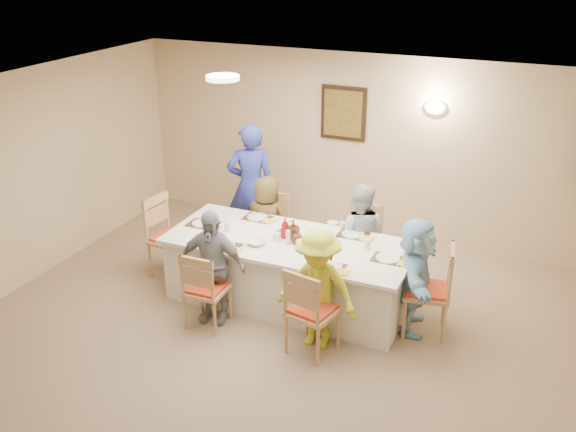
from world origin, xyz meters
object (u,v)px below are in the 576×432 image
at_px(chair_left_end, 172,237).
at_px(diner_right_end, 415,275).
at_px(chair_back_left, 271,230).
at_px(diner_front_right, 317,289).
at_px(diner_front_left, 212,266).
at_px(chair_front_right, 313,309).
at_px(diner_back_left, 267,222).
at_px(caregiver, 251,186).
at_px(chair_right_end, 427,289).
at_px(diner_back_right, 360,236).
at_px(chair_back_right, 362,245).
at_px(dining_table, 289,271).
at_px(condiment_ketchup, 285,228).
at_px(chair_front_left, 207,288).

relative_size(chair_left_end, diner_right_end, 0.80).
relative_size(chair_back_left, diner_front_right, 0.70).
bearing_deg(diner_front_left, chair_front_right, -13.11).
xyz_separation_m(diner_back_left, caregiver, (-0.45, 0.47, 0.25)).
height_order(chair_right_end, diner_back_right, diner_back_right).
relative_size(chair_back_right, chair_right_end, 0.92).
height_order(chair_back_left, diner_front_left, diner_front_left).
bearing_deg(chair_right_end, dining_table, -99.78).
bearing_deg(diner_right_end, diner_front_left, 99.09).
height_order(diner_back_left, diner_back_right, diner_back_right).
relative_size(diner_front_right, condiment_ketchup, 5.28).
xyz_separation_m(chair_back_right, diner_right_end, (0.82, -0.80, 0.17)).
distance_m(chair_front_right, diner_back_right, 1.49).
relative_size(caregiver, condiment_ketchup, 6.99).
distance_m(chair_back_right, diner_right_end, 1.16).
xyz_separation_m(chair_front_left, diner_right_end, (2.02, 0.80, 0.19)).
relative_size(diner_front_left, caregiver, 0.76).
bearing_deg(condiment_ketchup, diner_back_right, 42.94).
bearing_deg(chair_left_end, dining_table, -83.79).
distance_m(dining_table, chair_front_right, 1.00).
relative_size(chair_front_left, caregiver, 0.53).
distance_m(chair_back_right, condiment_ketchup, 1.09).
distance_m(dining_table, diner_front_right, 0.94).
bearing_deg(diner_right_end, diner_back_left, 61.88).
bearing_deg(chair_left_end, diner_back_left, -48.19).
height_order(chair_left_end, caregiver, caregiver).
height_order(chair_front_right, condiment_ketchup, condiment_ketchup).
distance_m(chair_left_end, diner_back_left, 1.17).
relative_size(dining_table, chair_right_end, 2.74).
relative_size(chair_front_right, diner_back_right, 0.74).
relative_size(diner_back_right, caregiver, 0.76).
bearing_deg(condiment_ketchup, chair_front_left, -121.66).
distance_m(diner_front_right, diner_right_end, 1.07).
distance_m(chair_front_right, condiment_ketchup, 1.16).
height_order(diner_front_left, caregiver, caregiver).
bearing_deg(chair_front_left, chair_front_right, 178.41).
distance_m(diner_front_right, caregiver, 2.47).
height_order(diner_back_right, caregiver, caregiver).
xyz_separation_m(diner_back_right, diner_front_left, (-1.20, -1.36, 0.00)).
relative_size(dining_table, diner_front_right, 2.14).
distance_m(dining_table, chair_back_right, 1.00).
relative_size(diner_back_left, diner_right_end, 0.94).
xyz_separation_m(chair_front_left, chair_right_end, (2.15, 0.80, 0.05)).
relative_size(chair_right_end, caregiver, 0.59).
relative_size(chair_front_right, chair_left_end, 0.95).
relative_size(diner_back_right, diner_right_end, 1.01).
bearing_deg(chair_back_left, chair_right_end, -30.99).
bearing_deg(diner_front_left, chair_back_left, 82.60).
xyz_separation_m(chair_back_right, chair_right_end, (0.95, -0.80, 0.04)).
height_order(chair_back_left, chair_right_end, chair_right_end).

